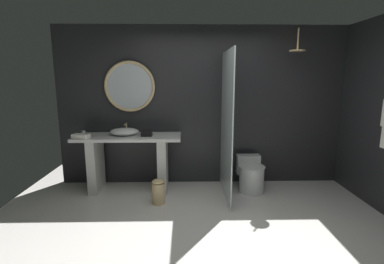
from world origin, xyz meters
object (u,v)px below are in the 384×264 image
Objects in this scene: vessel_sink at (124,132)px; tissue_box at (147,133)px; rain_shower_head at (297,49)px; toilet at (251,175)px; tumbler_cup at (83,133)px; round_wall_mirror at (130,87)px; waste_bin at (158,191)px; folded_hand_towel at (81,136)px.

vessel_sink reaches higher than tissue_box.
rain_shower_head reaches higher than toilet.
round_wall_mirror is (0.68, 0.31, 0.70)m from tumbler_cup.
tissue_box is 1.77m from toilet.
folded_hand_towel is at bearing 163.85° from waste_bin.
round_wall_mirror is at bearing 169.54° from toilet.
round_wall_mirror is 2.65m from rain_shower_head.
vessel_sink is at bearing 21.02° from folded_hand_towel.
folded_hand_towel is at bearing -177.34° from toilet.
tumbler_cup is at bearing 179.39° from tissue_box.
round_wall_mirror reaches higher than waste_bin.
tissue_box is 0.83m from round_wall_mirror.
rain_shower_head is 2.94m from waste_bin.
waste_bin is at bearing -162.24° from toilet.
vessel_sink is 1.11m from waste_bin.
vessel_sink is 0.78× the size of toilet.
vessel_sink is 2.12m from toilet.
tumbler_cup is at bearing 157.08° from waste_bin.
folded_hand_towel is (-0.66, -0.48, -0.71)m from round_wall_mirror.
folded_hand_towel is (-3.24, -0.20, -1.28)m from rain_shower_head.
vessel_sink reaches higher than tumbler_cup.
tissue_box reaches higher than toilet.
round_wall_mirror reaches higher than tumbler_cup.
tumbler_cup is 0.26× the size of rain_shower_head.
waste_bin is 1.51× the size of folded_hand_towel.
toilet is at bearing -172.81° from rain_shower_head.
tumbler_cup reaches higher than waste_bin.
tissue_box is (0.36, -0.08, -0.01)m from vessel_sink.
round_wall_mirror is at bearing 75.42° from vessel_sink.
folded_hand_towel is at bearing -144.11° from round_wall_mirror.
folded_hand_towel reaches higher than toilet.
waste_bin is (0.50, -0.81, -1.46)m from round_wall_mirror.
rain_shower_head is (2.58, -0.27, 0.56)m from round_wall_mirror.
round_wall_mirror is 2.29× the size of waste_bin.
rain_shower_head is (2.64, -0.03, 1.25)m from vessel_sink.
rain_shower_head is at bearing 1.22° from tissue_box.
tissue_box is 0.92m from waste_bin.
folded_hand_towel is (-0.59, -0.23, -0.02)m from vessel_sink.
waste_bin is (-2.07, -0.54, -2.02)m from rain_shower_head.
vessel_sink is 0.62m from tumbler_cup.
rain_shower_head reaches higher than round_wall_mirror.
waste_bin is (0.57, -0.57, -0.77)m from vessel_sink.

